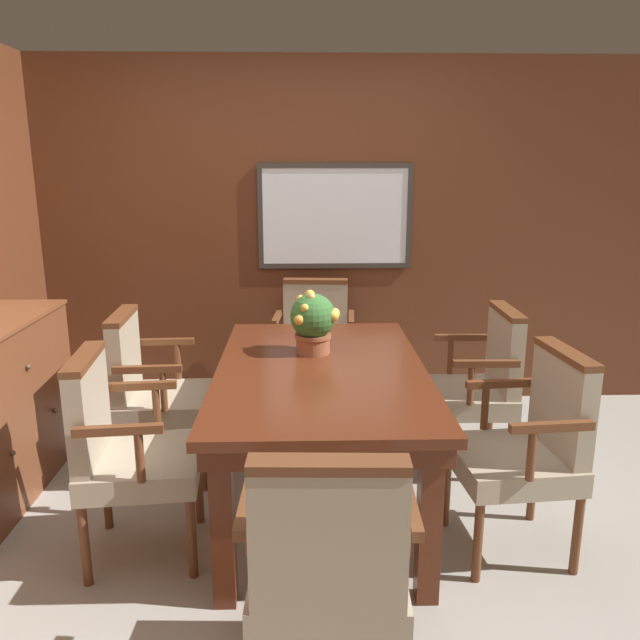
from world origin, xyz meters
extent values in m
plane|color=#A39E93|center=(0.00, 0.00, 0.00)|extent=(14.00, 14.00, 0.00)
cube|color=#5B2D19|center=(0.00, 1.82, 1.23)|extent=(7.20, 0.06, 2.45)
cube|color=white|center=(0.30, 1.78, 1.37)|extent=(1.02, 0.01, 0.67)
cube|color=#38332D|center=(0.30, 1.78, 1.72)|extent=(1.09, 0.02, 0.04)
cube|color=#38332D|center=(0.30, 1.78, 1.02)|extent=(1.09, 0.02, 0.04)
cube|color=#38332D|center=(-0.23, 1.78, 1.37)|extent=(0.04, 0.02, 0.67)
cube|color=#38332D|center=(0.82, 1.78, 1.37)|extent=(0.03, 0.02, 0.67)
cube|color=#562614|center=(-0.25, -0.47, 0.36)|extent=(0.09, 0.09, 0.71)
cube|color=#562614|center=(0.56, -0.47, 0.36)|extent=(0.09, 0.09, 0.71)
cube|color=#562614|center=(-0.25, 1.02, 0.36)|extent=(0.09, 0.09, 0.71)
cube|color=#562614|center=(0.56, 1.02, 0.36)|extent=(0.09, 0.09, 0.71)
cube|color=#562614|center=(0.15, 0.28, 0.67)|extent=(0.97, 1.64, 0.09)
cube|color=#562614|center=(0.15, 0.28, 0.73)|extent=(1.03, 1.70, 0.04)
cylinder|color=brown|center=(0.36, -0.69, 0.19)|extent=(0.04, 0.04, 0.37)
cylinder|color=brown|center=(-0.07, -0.67, 0.19)|extent=(0.04, 0.04, 0.37)
cube|color=tan|center=(0.14, -0.90, 0.43)|extent=(0.51, 0.52, 0.11)
cube|color=tan|center=(0.13, -1.11, 0.70)|extent=(0.45, 0.10, 0.44)
cube|color=brown|center=(0.13, -1.11, 0.93)|extent=(0.45, 0.10, 0.03)
cylinder|color=brown|center=(0.40, -0.87, 0.60)|extent=(0.04, 0.04, 0.23)
cube|color=brown|center=(0.39, -0.95, 0.71)|extent=(0.05, 0.35, 0.04)
cylinder|color=brown|center=(-0.11, -0.85, 0.60)|extent=(0.04, 0.04, 0.23)
cube|color=brown|center=(-0.11, -0.93, 0.71)|extent=(0.05, 0.35, 0.04)
cylinder|color=brown|center=(0.78, 0.90, 0.19)|extent=(0.04, 0.04, 0.37)
cylinder|color=brown|center=(0.77, 0.47, 0.19)|extent=(0.04, 0.04, 0.37)
cylinder|color=brown|center=(1.22, 0.89, 0.19)|extent=(0.04, 0.04, 0.37)
cylinder|color=brown|center=(1.21, 0.47, 0.19)|extent=(0.04, 0.04, 0.37)
cube|color=tan|center=(0.99, 0.68, 0.43)|extent=(0.51, 0.50, 0.11)
cube|color=tan|center=(1.20, 0.68, 0.70)|extent=(0.09, 0.45, 0.44)
cube|color=brown|center=(1.20, 0.68, 0.93)|extent=(0.10, 0.45, 0.03)
cylinder|color=brown|center=(0.96, 0.94, 0.60)|extent=(0.04, 0.04, 0.23)
cube|color=brown|center=(1.04, 0.94, 0.71)|extent=(0.35, 0.04, 0.04)
cylinder|color=brown|center=(0.95, 0.43, 0.60)|extent=(0.04, 0.04, 0.23)
cube|color=brown|center=(1.03, 0.43, 0.71)|extent=(0.35, 0.04, 0.04)
cylinder|color=brown|center=(-0.48, 0.44, 0.19)|extent=(0.04, 0.04, 0.37)
cylinder|color=brown|center=(-0.50, 0.87, 0.19)|extent=(0.04, 0.04, 0.37)
cylinder|color=brown|center=(-0.92, 0.42, 0.19)|extent=(0.04, 0.04, 0.37)
cylinder|color=brown|center=(-0.94, 0.85, 0.19)|extent=(0.04, 0.04, 0.37)
cube|color=tan|center=(-0.71, 0.64, 0.43)|extent=(0.52, 0.51, 0.11)
cube|color=tan|center=(-0.92, 0.63, 0.70)|extent=(0.10, 0.45, 0.44)
cube|color=brown|center=(-0.92, 0.63, 0.93)|extent=(0.11, 0.45, 0.03)
cylinder|color=brown|center=(-0.66, 0.39, 0.60)|extent=(0.04, 0.04, 0.23)
cube|color=brown|center=(-0.73, 0.39, 0.71)|extent=(0.35, 0.05, 0.04)
cylinder|color=brown|center=(-0.68, 0.90, 0.60)|extent=(0.04, 0.04, 0.23)
cube|color=brown|center=(-0.75, 0.89, 0.71)|extent=(0.35, 0.05, 0.04)
cylinder|color=brown|center=(-0.09, 1.22, 0.19)|extent=(0.04, 0.04, 0.37)
cylinder|color=brown|center=(0.34, 1.19, 0.19)|extent=(0.04, 0.04, 0.37)
cylinder|color=brown|center=(-0.06, 1.66, 0.19)|extent=(0.04, 0.04, 0.37)
cylinder|color=brown|center=(0.37, 1.62, 0.19)|extent=(0.04, 0.04, 0.37)
cube|color=tan|center=(0.14, 1.42, 0.43)|extent=(0.53, 0.54, 0.11)
cube|color=tan|center=(0.16, 1.63, 0.70)|extent=(0.45, 0.11, 0.44)
cube|color=brown|center=(0.16, 1.63, 0.93)|extent=(0.46, 0.12, 0.03)
cylinder|color=brown|center=(-0.12, 1.40, 0.60)|extent=(0.04, 0.04, 0.23)
cube|color=brown|center=(-0.11, 1.48, 0.71)|extent=(0.06, 0.35, 0.04)
cylinder|color=brown|center=(0.39, 1.36, 0.60)|extent=(0.04, 0.04, 0.23)
cube|color=brown|center=(0.40, 1.44, 0.71)|extent=(0.06, 0.35, 0.04)
cylinder|color=brown|center=(0.76, 0.07, 0.19)|extent=(0.04, 0.04, 0.37)
cylinder|color=brown|center=(0.80, -0.36, 0.19)|extent=(0.04, 0.04, 0.37)
cylinder|color=brown|center=(1.20, 0.10, 0.19)|extent=(0.04, 0.04, 0.37)
cylinder|color=brown|center=(1.24, -0.32, 0.19)|extent=(0.04, 0.04, 0.37)
cube|color=tan|center=(1.00, -0.13, 0.43)|extent=(0.54, 0.53, 0.11)
cube|color=tan|center=(1.21, -0.11, 0.70)|extent=(0.12, 0.46, 0.44)
cube|color=brown|center=(1.21, -0.11, 0.93)|extent=(0.13, 0.46, 0.03)
cylinder|color=brown|center=(0.94, 0.12, 0.60)|extent=(0.04, 0.04, 0.23)
cube|color=brown|center=(1.01, 0.13, 0.71)|extent=(0.35, 0.07, 0.04)
cylinder|color=brown|center=(0.98, -0.39, 0.60)|extent=(0.04, 0.04, 0.23)
cube|color=brown|center=(1.06, -0.38, 0.71)|extent=(0.35, 0.07, 0.04)
cylinder|color=brown|center=(-0.41, -0.30, 0.19)|extent=(0.04, 0.04, 0.37)
cylinder|color=brown|center=(-0.45, 0.13, 0.19)|extent=(0.04, 0.04, 0.37)
cylinder|color=brown|center=(-0.85, -0.34, 0.19)|extent=(0.04, 0.04, 0.37)
cylinder|color=brown|center=(-0.89, 0.09, 0.19)|extent=(0.04, 0.04, 0.37)
cube|color=tan|center=(-0.65, -0.11, 0.43)|extent=(0.54, 0.53, 0.11)
cube|color=tan|center=(-0.86, -0.13, 0.70)|extent=(0.12, 0.46, 0.44)
cube|color=brown|center=(-0.86, -0.13, 0.93)|extent=(0.13, 0.46, 0.03)
cylinder|color=brown|center=(-0.59, -0.36, 0.60)|extent=(0.04, 0.04, 0.23)
cube|color=brown|center=(-0.67, -0.36, 0.71)|extent=(0.35, 0.07, 0.04)
cylinder|color=brown|center=(-0.64, 0.15, 0.60)|extent=(0.04, 0.04, 0.23)
cube|color=brown|center=(-0.71, 0.14, 0.71)|extent=(0.35, 0.07, 0.04)
cylinder|color=#9E5638|center=(0.12, 0.51, 0.81)|extent=(0.18, 0.18, 0.11)
cylinder|color=#9E5638|center=(0.12, 0.51, 0.85)|extent=(0.19, 0.19, 0.02)
sphere|color=#387033|center=(0.12, 0.51, 0.96)|extent=(0.24, 0.24, 0.24)
sphere|color=gold|center=(0.08, 0.42, 1.02)|extent=(0.04, 0.04, 0.04)
sphere|color=gold|center=(0.06, 0.55, 1.04)|extent=(0.05, 0.05, 0.05)
sphere|color=#F2AF3E|center=(0.05, 0.42, 0.96)|extent=(0.06, 0.06, 0.06)
sphere|color=#E9AB55|center=(0.11, 0.48, 1.07)|extent=(0.04, 0.04, 0.04)
sphere|color=#DBB955|center=(0.23, 0.50, 0.97)|extent=(0.06, 0.06, 0.06)
sphere|color=gold|center=(0.10, 0.59, 1.04)|extent=(0.05, 0.05, 0.05)
sphere|color=gold|center=(0.21, 0.57, 0.98)|extent=(0.04, 0.04, 0.04)
sphere|color=#F1BB49|center=(0.23, 0.50, 0.95)|extent=(0.04, 0.04, 0.04)
sphere|color=gold|center=(0.10, 0.55, 1.06)|extent=(0.06, 0.06, 0.06)
sphere|color=gold|center=(0.22, 0.46, 0.97)|extent=(0.06, 0.06, 0.06)
sphere|color=#4C422D|center=(-1.35, 0.42, 0.72)|extent=(0.03, 0.03, 0.03)
sphere|color=#4C422D|center=(-1.35, 0.16, 0.37)|extent=(0.03, 0.03, 0.03)
sphere|color=#4C422D|center=(-1.35, 0.69, 0.37)|extent=(0.03, 0.03, 0.03)
camera|label=1|loc=(0.07, -2.66, 1.73)|focal=35.00mm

